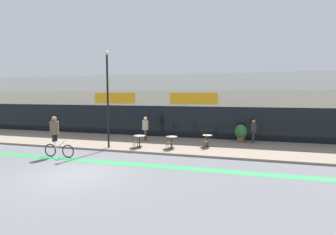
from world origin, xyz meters
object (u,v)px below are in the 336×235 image
at_px(cafe_chair_0_near, 136,140).
at_px(cafe_chair_2_near, 206,140).
at_px(cyclist_0, 56,133).
at_px(lamp_post, 108,93).
at_px(bistro_table_1, 172,140).
at_px(bistro_table_0, 139,139).
at_px(pedestrian_near_end, 145,127).
at_px(bistro_table_2, 207,138).
at_px(planter_pot, 241,132).
at_px(cafe_chair_1_near, 169,142).
at_px(pedestrian_far_end, 253,129).

relative_size(cafe_chair_0_near, cafe_chair_2_near, 1.00).
bearing_deg(cyclist_0, lamp_post, 52.67).
xyz_separation_m(bistro_table_1, cafe_chair_2_near, (2.06, 0.48, -0.00)).
distance_m(bistro_table_0, pedestrian_near_end, 2.30).
height_order(bistro_table_2, planter_pot, planter_pot).
distance_m(bistro_table_0, cafe_chair_2_near, 4.17).
distance_m(bistro_table_0, bistro_table_2, 4.31).
bearing_deg(pedestrian_near_end, planter_pot, 10.69).
height_order(cafe_chair_1_near, cyclist_0, cyclist_0).
height_order(bistro_table_0, cafe_chair_0_near, cafe_chair_0_near).
relative_size(cafe_chair_0_near, planter_pot, 0.73).
distance_m(bistro_table_1, pedestrian_far_end, 5.85).
xyz_separation_m(cafe_chair_0_near, pedestrian_far_end, (6.97, 3.97, 0.43)).
xyz_separation_m(cafe_chair_0_near, cyclist_0, (-3.61, -2.62, 0.67)).
xyz_separation_m(bistro_table_0, lamp_post, (-1.78, -0.71, 2.87)).
distance_m(bistro_table_1, lamp_post, 4.87).
bearing_deg(lamp_post, bistro_table_2, 18.94).
relative_size(bistro_table_2, cyclist_0, 0.33).
bearing_deg(bistro_table_1, bistro_table_2, 28.31).
bearing_deg(bistro_table_1, cafe_chair_2_near, 13.19).
distance_m(planter_pot, lamp_post, 9.37).
xyz_separation_m(bistro_table_2, cafe_chair_2_near, (0.00, -0.63, 0.00)).
relative_size(cafe_chair_2_near, pedestrian_near_end, 0.53).
bearing_deg(cyclist_0, planter_pot, 32.90).
bearing_deg(bistro_table_2, lamp_post, -161.06).
relative_size(bistro_table_1, pedestrian_far_end, 0.46).
bearing_deg(pedestrian_far_end, bistro_table_2, 37.83).
xyz_separation_m(bistro_table_0, cyclist_0, (-3.61, -3.25, 0.67)).
bearing_deg(bistro_table_2, pedestrian_far_end, 35.38).
relative_size(bistro_table_2, cafe_chair_1_near, 0.81).
xyz_separation_m(cafe_chair_0_near, planter_pot, (6.15, 4.10, 0.15)).
relative_size(bistro_table_0, cafe_chair_0_near, 0.82).
height_order(cyclist_0, pedestrian_far_end, cyclist_0).
distance_m(planter_pot, cyclist_0, 11.86).
height_order(planter_pot, pedestrian_far_end, pedestrian_far_end).
distance_m(bistro_table_0, lamp_post, 3.45).
height_order(cafe_chair_0_near, cafe_chair_1_near, same).
relative_size(cafe_chair_1_near, planter_pot, 0.73).
bearing_deg(cafe_chair_2_near, bistro_table_2, -3.11).
xyz_separation_m(bistro_table_1, planter_pot, (4.11, 3.27, 0.15)).
height_order(bistro_table_2, cafe_chair_0_near, cafe_chair_0_near).
bearing_deg(bistro_table_0, cafe_chair_0_near, -89.87).
relative_size(cafe_chair_0_near, cafe_chair_1_near, 1.00).
bearing_deg(pedestrian_near_end, bistro_table_2, -11.28).
bearing_deg(bistro_table_1, lamp_post, -166.61).
xyz_separation_m(bistro_table_0, cafe_chair_0_near, (0.00, -0.63, -0.00)).
xyz_separation_m(planter_pot, pedestrian_far_end, (0.81, -0.13, 0.28)).
relative_size(cafe_chair_0_near, pedestrian_near_end, 0.53).
relative_size(lamp_post, cyclist_0, 2.65).
height_order(planter_pot, cyclist_0, cyclist_0).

